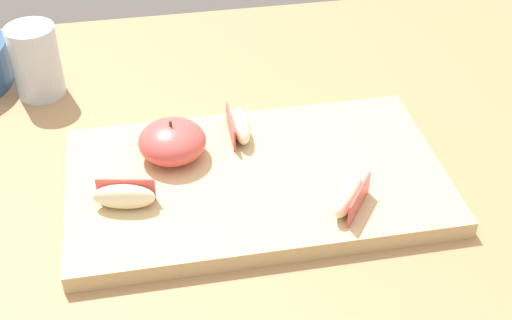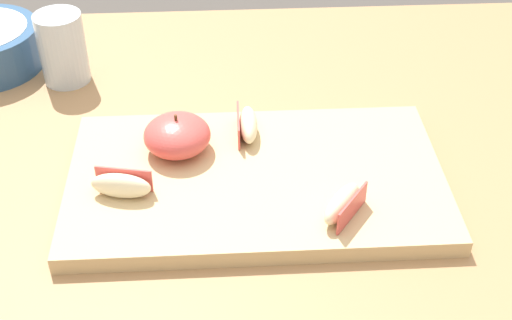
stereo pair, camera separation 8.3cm
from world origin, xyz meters
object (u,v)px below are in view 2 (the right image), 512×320
object	(u,v)px
apple_wedge_near_knife	(247,125)
apple_wedge_back	(121,185)
apple_half_skin_up	(177,134)
cutting_board	(256,180)
apple_wedge_front	(343,204)
drinking_glass_water	(62,48)

from	to	relation	value
apple_wedge_near_knife	apple_wedge_back	size ratio (longest dim) A/B	0.96
apple_half_skin_up	apple_wedge_near_knife	xyz separation A→B (m)	(0.09, 0.03, -0.01)
apple_wedge_near_knife	apple_wedge_back	xyz separation A→B (m)	(-0.15, -0.11, 0.00)
cutting_board	apple_wedge_front	world-z (taller)	apple_wedge_front
apple_half_skin_up	drinking_glass_water	distance (m)	0.27
apple_wedge_near_knife	drinking_glass_water	distance (m)	0.32
apple_half_skin_up	apple_wedge_back	bearing A→B (deg)	-125.96
cutting_board	apple_wedge_near_knife	world-z (taller)	apple_wedge_near_knife
cutting_board	apple_wedge_near_knife	distance (m)	0.08
apple_wedge_front	drinking_glass_water	size ratio (longest dim) A/B	0.67
apple_wedge_front	drinking_glass_water	world-z (taller)	drinking_glass_water
apple_wedge_back	drinking_glass_water	size ratio (longest dim) A/B	0.70
apple_wedge_near_knife	apple_wedge_front	world-z (taller)	same
drinking_glass_water	apple_wedge_front	bearing A→B (deg)	-43.80
apple_wedge_near_knife	apple_wedge_front	distance (m)	0.18
apple_wedge_front	apple_wedge_back	xyz separation A→B (m)	(-0.25, 0.05, 0.00)
cutting_board	apple_wedge_near_knife	bearing A→B (deg)	94.59
apple_wedge_front	drinking_glass_water	distance (m)	0.49
apple_wedge_front	drinking_glass_water	xyz separation A→B (m)	(-0.36, 0.34, 0.02)
apple_wedge_front	apple_wedge_back	bearing A→B (deg)	169.35
apple_half_skin_up	apple_wedge_near_knife	world-z (taller)	apple_half_skin_up
apple_half_skin_up	apple_wedge_near_knife	size ratio (longest dim) A/B	1.17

